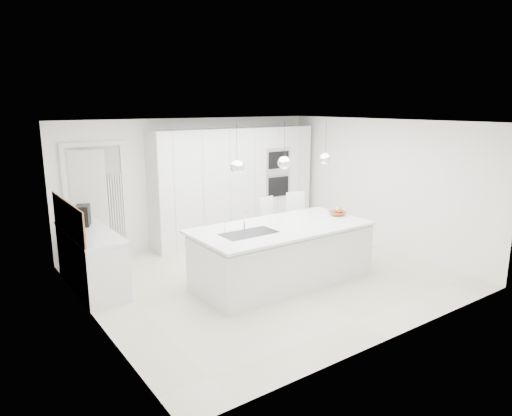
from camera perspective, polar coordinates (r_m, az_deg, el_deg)
floor at (r=7.58m, az=1.32°, el=-8.55°), size 5.50×5.50×0.00m
wall_back at (r=9.31m, az=-7.84°, el=3.36°), size 5.50×0.00×5.50m
wall_left at (r=6.04m, az=-20.10°, el=-2.47°), size 0.00×5.00×5.00m
ceiling at (r=7.06m, az=1.43°, el=10.70°), size 5.50×5.50×0.00m
tall_cabinets at (r=9.46m, az=-2.67°, el=3.01°), size 3.60×0.60×2.30m
oven_stack at (r=9.69m, az=2.81°, el=4.44°), size 0.62×0.04×1.05m
doorway_frame at (r=8.62m, az=-19.27°, el=0.47°), size 1.11×0.08×2.13m
hallway_door at (r=8.51m, az=-20.77°, el=0.07°), size 0.76×0.38×2.00m
radiator at (r=8.74m, az=-17.15°, el=-0.39°), size 0.32×0.04×1.40m
left_base_cabinets at (r=7.46m, az=-19.87°, el=-6.18°), size 0.60×1.80×0.86m
left_worktop at (r=7.33m, az=-20.13°, el=-2.85°), size 0.62×1.82×0.04m
oak_backsplash at (r=7.20m, az=-22.50°, el=-1.10°), size 0.02×1.80×0.50m
island_base at (r=7.26m, az=3.39°, el=-5.92°), size 2.80×1.20×0.86m
island_worktop at (r=7.17m, az=3.19°, el=-2.41°), size 2.84×1.40×0.04m
island_sink at (r=6.78m, az=-0.88°, el=-3.83°), size 0.84×0.44×0.18m
island_tap at (r=6.90m, az=-1.48°, el=-1.54°), size 0.02×0.02×0.30m
pendant_left at (r=6.44m, az=-2.39°, el=5.12°), size 0.20×0.20×0.20m
pendant_mid at (r=6.93m, az=3.55°, el=5.66°), size 0.20×0.20×0.20m
pendant_right at (r=7.49m, az=8.66°, el=6.07°), size 0.20×0.20×0.20m
fruit_bowl at (r=7.95m, az=10.11°, el=-0.66°), size 0.36×0.36×0.07m
espresso_machine at (r=7.64m, az=-20.82°, el=-0.88°), size 0.30×0.36×0.33m
bar_stool_left at (r=8.20m, az=1.92°, el=-2.74°), size 0.52×0.61×1.13m
bar_stool_right at (r=8.49m, az=5.55°, el=-2.11°), size 0.50×0.61×1.17m
apple_a at (r=7.97m, az=10.52°, el=-0.39°), size 0.08×0.08×0.08m
apple_b at (r=7.99m, az=9.96°, el=-0.35°), size 0.07×0.07×0.07m
apple_c at (r=7.92m, az=10.00°, el=-0.48°), size 0.07×0.07×0.07m
banana_bunch at (r=7.92m, az=10.36°, el=-0.13°), size 0.23×0.17×0.21m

